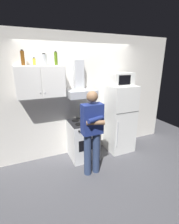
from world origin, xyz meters
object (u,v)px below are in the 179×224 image
Objects in this scene: bottle_spice_jar at (34,62)px; bottle_olive_oil at (56,59)px; person_standing at (92,131)px; bottle_beer_brown at (23,58)px; stove_oven at (83,140)px; range_hood at (80,87)px; refrigerator at (120,119)px; microwave at (121,79)px; cooking_pot at (91,120)px; bottle_canister_steel at (44,60)px; upper_cabinet at (41,82)px.

bottle_olive_oil is at bearing -3.36° from bottle_spice_jar.
person_standing is 6.14× the size of bottle_beer_brown.
range_hood is at bearing 90.00° from stove_oven.
bottle_spice_jar is at bearing -5.64° from bottle_beer_brown.
refrigerator is 3.33× the size of microwave.
cooking_pot is 1.10× the size of bottle_olive_oil.
microwave is 2.07m from bottle_beer_brown.
refrigerator is 0.84m from cooking_pot.
bottle_beer_brown reaches higher than range_hood.
bottle_canister_steel is at bearing 169.93° from bottle_olive_oil.
bottle_olive_oil is at bearing 158.30° from cooking_pot.
stove_oven is (0.80, -0.13, -1.32)m from upper_cabinet.
person_standing is (-0.05, -0.61, 0.47)m from stove_oven.
cooking_pot is 1.04× the size of bottle_beer_brown.
bottle_spice_jar is at bearing 175.97° from microwave.
microwave is (-0.00, 0.02, 0.94)m from refrigerator.
bottle_olive_oil is (-1.43, 0.11, 0.43)m from microwave.
microwave is (1.75, -0.11, -0.01)m from upper_cabinet.
cooking_pot is (0.18, 0.49, 0.03)m from person_standing.
upper_cabinet is at bearing 175.93° from refrigerator.
range_hood is 1.56× the size of microwave.
microwave is at bearing -4.98° from bottle_canister_steel.
person_standing is (0.75, -0.73, -0.85)m from upper_cabinet.
stove_oven is at bearing -8.90° from upper_cabinet.
person_standing is (-1.00, -0.61, 0.10)m from refrigerator.
stove_oven is at bearing -90.00° from range_hood.
bottle_spice_jar reaches higher than cooking_pot.
bottle_spice_jar is at bearing 165.17° from cooking_pot.
stove_oven is at bearing -9.56° from bottle_spice_jar.
bottle_spice_jar reaches higher than stove_oven.
bottle_beer_brown reaches higher than refrigerator.
bottle_beer_brown reaches higher than person_standing.
refrigerator is 0.98× the size of person_standing.
microwave is 1.80× the size of bottle_beer_brown.
upper_cabinet reaches higher than cooking_pot.
refrigerator is (1.75, -0.12, -0.95)m from upper_cabinet.
microwave is at bearing -3.48° from upper_cabinet.
person_standing reaches higher than refrigerator.
range_hood reaches higher than upper_cabinet.
bottle_canister_steel reaches higher than stove_oven.
refrigerator is 2.45m from bottle_beer_brown.
upper_cabinet is at bearing 171.10° from stove_oven.
person_standing is at bearing -148.00° from microwave.
upper_cabinet is 0.37m from bottle_spice_jar.
range_hood reaches higher than refrigerator.
bottle_spice_jar is at bearing 175.40° from refrigerator.
range_hood is at bearing 0.24° from bottle_olive_oil.
bottle_olive_oil reaches higher than refrigerator.
bottle_beer_brown is (-0.27, 0.04, 0.43)m from upper_cabinet.
refrigerator is at bearing 8.32° from cooking_pot.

